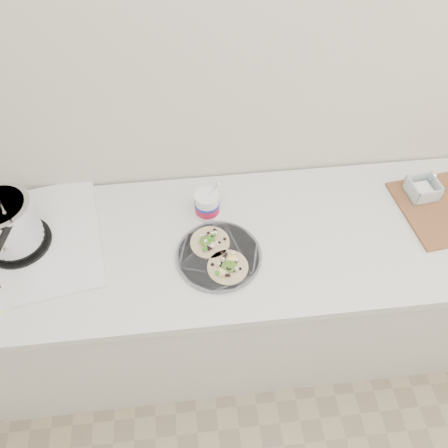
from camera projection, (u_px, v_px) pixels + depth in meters
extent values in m
cube|color=beige|center=(249.00, 94.00, 1.48)|extent=(3.50, 0.05, 2.60)
cube|color=silver|center=(250.00, 295.00, 1.99)|extent=(2.40, 0.62, 0.86)
cube|color=silver|center=(256.00, 241.00, 1.62)|extent=(2.44, 0.66, 0.04)
cube|color=silver|center=(21.00, 244.00, 1.58)|extent=(0.64, 0.60, 0.01)
cylinder|color=black|center=(19.00, 242.00, 1.57)|extent=(0.23, 0.23, 0.01)
torus|color=black|center=(18.00, 239.00, 1.56)|extent=(0.20, 0.20, 0.02)
cylinder|color=silver|center=(7.00, 222.00, 1.48)|extent=(0.20, 0.20, 0.18)
cylinder|color=#55565C|center=(219.00, 256.00, 1.55)|extent=(0.29, 0.29, 0.01)
cylinder|color=#55565C|center=(219.00, 255.00, 1.54)|extent=(0.31, 0.31, 0.00)
cylinder|color=white|center=(207.00, 205.00, 1.63)|extent=(0.09, 0.09, 0.11)
cylinder|color=#A61236|center=(207.00, 206.00, 1.64)|extent=(0.09, 0.09, 0.04)
cylinder|color=#192D99|center=(207.00, 203.00, 1.62)|extent=(0.09, 0.09, 0.01)
cube|color=white|center=(422.00, 190.00, 1.71)|extent=(0.07, 0.07, 0.03)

